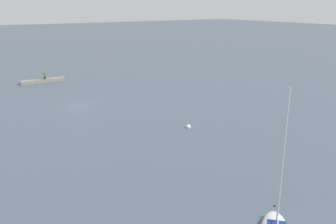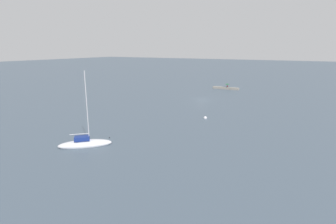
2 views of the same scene
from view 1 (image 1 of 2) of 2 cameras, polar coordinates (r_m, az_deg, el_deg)
The scene contains 5 objects.
ground_plane at distance 60.16m, azimuth -13.72°, elevation 0.98°, with size 500.00×500.00×0.00m, color #475666.
seawall_pier at distance 80.19m, azimuth -18.99°, elevation 4.64°, with size 8.90×1.45×0.68m.
person_seated_maroon_left at distance 80.15m, azimuth -18.68°, elevation 5.10°, with size 0.44×0.64×0.73m.
umbrella_open_green at distance 79.98m, azimuth -18.73°, elevation 5.71°, with size 1.45×1.45×1.31m.
mooring_buoy_near at distance 48.08m, azimuth 3.16°, elevation -2.34°, with size 0.66×0.66×0.66m.
Camera 1 is at (18.83, 54.95, 15.68)m, focal length 39.03 mm.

